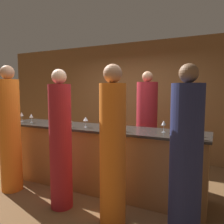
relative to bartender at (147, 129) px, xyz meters
name	(u,v)px	position (x,y,z in m)	size (l,w,h in m)	color
ground_plane	(96,187)	(-0.65, -0.76, -0.92)	(14.00, 14.00, 0.00)	brown
back_wall	(136,100)	(-0.65, 1.26, 0.48)	(8.00, 0.06, 2.80)	brown
bar_counter	(95,157)	(-0.65, -0.76, -0.40)	(3.55, 0.70, 1.03)	brown
bartender	(147,129)	(0.00, 0.00, 0.00)	(0.38, 0.38, 1.98)	maroon
guest_0	(186,162)	(0.88, -1.55, -0.03)	(0.33, 0.33, 1.90)	#1E234C
guest_1	(61,144)	(-0.77, -1.51, -0.01)	(0.30, 0.30, 1.92)	maroon
guest_2	(113,150)	(0.04, -1.54, 0.00)	(0.32, 0.32, 1.94)	orange
guest_3	(10,133)	(-1.85, -1.44, 0.04)	(0.33, 0.33, 2.03)	orange
wine_bottle_0	(104,122)	(-0.43, -0.87, 0.22)	(0.08, 0.08, 0.26)	black
wine_bottle_1	(116,123)	(-0.22, -0.90, 0.23)	(0.07, 0.07, 0.30)	black
wine_glass_0	(86,119)	(-0.78, -0.86, 0.25)	(0.08, 0.08, 0.17)	silver
wine_glass_1	(70,120)	(-1.01, -0.97, 0.24)	(0.07, 0.07, 0.17)	silver
wine_glass_2	(22,114)	(-2.26, -0.83, 0.25)	(0.07, 0.07, 0.18)	silver
wine_glass_3	(197,128)	(0.94, -1.02, 0.25)	(0.08, 0.08, 0.19)	silver
wine_glass_4	(164,123)	(0.47, -0.75, 0.24)	(0.06, 0.06, 0.17)	silver
wine_glass_5	(31,116)	(-2.00, -0.84, 0.24)	(0.07, 0.07, 0.17)	silver
wine_glass_6	(194,126)	(0.89, -0.82, 0.24)	(0.06, 0.06, 0.17)	silver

